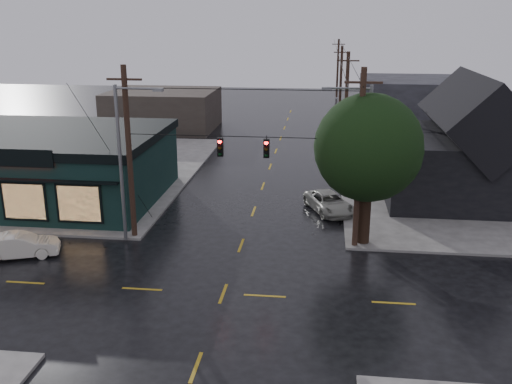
# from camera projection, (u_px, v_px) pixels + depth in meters

# --- Properties ---
(ground_plane) EXTENTS (160.00, 160.00, 0.00)m
(ground_plane) POSITION_uv_depth(u_px,v_px,m) (223.00, 294.00, 27.24)
(ground_plane) COLOR black
(sidewalk_nw) EXTENTS (28.00, 28.00, 0.15)m
(sidewalk_nw) POSITION_uv_depth(u_px,v_px,m) (32.00, 171.00, 48.42)
(sidewalk_nw) COLOR #605D59
(sidewalk_nw) RESTS_ON ground
(pizza_shop) EXTENTS (16.30, 12.34, 4.90)m
(pizza_shop) POSITION_uv_depth(u_px,v_px,m) (46.00, 165.00, 40.43)
(pizza_shop) COLOR black
(pizza_shop) RESTS_ON ground
(ne_building) EXTENTS (12.60, 11.60, 8.75)m
(ne_building) POSITION_uv_depth(u_px,v_px,m) (472.00, 137.00, 40.35)
(ne_building) COLOR black
(ne_building) RESTS_ON ground
(corner_tree) EXTENTS (6.03, 6.03, 8.61)m
(corner_tree) POSITION_uv_depth(u_px,v_px,m) (368.00, 148.00, 31.39)
(corner_tree) COLOR black
(corner_tree) RESTS_ON ground
(utility_pole_nw) EXTENTS (2.00, 0.32, 10.15)m
(utility_pole_nw) POSITION_uv_depth(u_px,v_px,m) (135.00, 237.00, 34.13)
(utility_pole_nw) COLOR black
(utility_pole_nw) RESTS_ON ground
(utility_pole_ne) EXTENTS (2.00, 0.32, 10.15)m
(utility_pole_ne) POSITION_uv_depth(u_px,v_px,m) (354.00, 247.00, 32.67)
(utility_pole_ne) COLOR black
(utility_pole_ne) RESTS_ON ground
(utility_pole_far_a) EXTENTS (2.00, 0.32, 9.65)m
(utility_pole_far_a) POSITION_uv_depth(u_px,v_px,m) (344.00, 158.00, 53.06)
(utility_pole_far_a) COLOR black
(utility_pole_far_a) RESTS_ON ground
(utility_pole_far_b) EXTENTS (2.00, 0.32, 9.15)m
(utility_pole_far_b) POSITION_uv_depth(u_px,v_px,m) (339.00, 120.00, 72.02)
(utility_pole_far_b) COLOR black
(utility_pole_far_b) RESTS_ON ground
(utility_pole_far_c) EXTENTS (2.00, 0.32, 9.15)m
(utility_pole_far_c) POSITION_uv_depth(u_px,v_px,m) (336.00, 98.00, 90.98)
(utility_pole_far_c) COLOR black
(utility_pole_far_c) RESTS_ON ground
(span_signal_assembly) EXTENTS (13.00, 0.48, 1.23)m
(span_signal_assembly) POSITION_uv_depth(u_px,v_px,m) (243.00, 147.00, 31.69)
(span_signal_assembly) COLOR black
(span_signal_assembly) RESTS_ON ground
(streetlight_nw) EXTENTS (5.40, 0.30, 9.15)m
(streetlight_nw) POSITION_uv_depth(u_px,v_px,m) (126.00, 241.00, 33.50)
(streetlight_nw) COLOR slate
(streetlight_nw) RESTS_ON ground
(streetlight_ne) EXTENTS (5.40, 0.30, 9.15)m
(streetlight_ne) POSITION_uv_depth(u_px,v_px,m) (362.00, 243.00, 33.28)
(streetlight_ne) COLOR slate
(streetlight_ne) RESTS_ON ground
(bg_building_west) EXTENTS (12.00, 10.00, 4.40)m
(bg_building_west) POSITION_uv_depth(u_px,v_px,m) (163.00, 110.00, 66.07)
(bg_building_west) COLOR #352C26
(bg_building_west) RESTS_ON ground
(bg_building_east) EXTENTS (14.00, 12.00, 5.60)m
(bg_building_east) POSITION_uv_depth(u_px,v_px,m) (422.00, 103.00, 67.28)
(bg_building_east) COLOR #232327
(bg_building_east) RESTS_ON ground
(sedan_cream) EXTENTS (4.35, 2.78, 1.35)m
(sedan_cream) POSITION_uv_depth(u_px,v_px,m) (20.00, 245.00, 31.17)
(sedan_cream) COLOR silver
(sedan_cream) RESTS_ON ground
(suv_silver) EXTENTS (3.84, 5.17, 1.31)m
(suv_silver) POSITION_uv_depth(u_px,v_px,m) (329.00, 202.00, 38.38)
(suv_silver) COLOR #9B9B8F
(suv_silver) RESTS_ON ground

